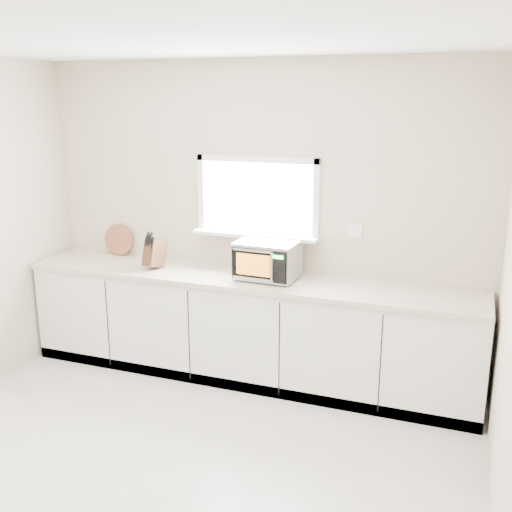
% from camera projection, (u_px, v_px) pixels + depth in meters
% --- Properties ---
extents(ground, '(4.00, 4.00, 0.00)m').
position_uv_depth(ground, '(148.00, 491.00, 3.75)').
color(ground, beige).
rests_on(ground, ground).
extents(back_wall, '(4.00, 0.17, 2.70)m').
position_uv_depth(back_wall, '(258.00, 218.00, 5.20)').
color(back_wall, beige).
rests_on(back_wall, ground).
extents(cabinets, '(3.92, 0.60, 0.88)m').
position_uv_depth(cabinets, '(246.00, 329.00, 5.17)').
color(cabinets, silver).
rests_on(cabinets, ground).
extents(countertop, '(3.92, 0.64, 0.04)m').
position_uv_depth(countertop, '(245.00, 279.00, 5.04)').
color(countertop, beige).
rests_on(countertop, cabinets).
extents(microwave, '(0.51, 0.43, 0.32)m').
position_uv_depth(microwave, '(267.00, 259.00, 4.95)').
color(microwave, black).
rests_on(microwave, countertop).
extents(knife_block, '(0.16, 0.25, 0.34)m').
position_uv_depth(knife_block, '(154.00, 252.00, 5.25)').
color(knife_block, '#4C301B').
rests_on(knife_block, countertop).
extents(cutting_board, '(0.30, 0.07, 0.30)m').
position_uv_depth(cutting_board, '(119.00, 240.00, 5.69)').
color(cutting_board, brown).
rests_on(cutting_board, countertop).
extents(coffee_grinder, '(0.13, 0.13, 0.21)m').
position_uv_depth(coffee_grinder, '(264.00, 260.00, 5.16)').
color(coffee_grinder, '#B8BBC0').
rests_on(coffee_grinder, countertop).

